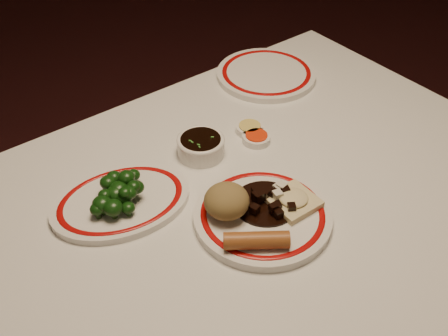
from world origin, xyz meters
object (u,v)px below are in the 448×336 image
stirfry_heap (267,200)px  broccoli_pile (117,192)px  fried_wonton (293,200)px  soy_bowl (201,147)px  spring_roll (256,240)px  main_plate (263,216)px  dining_table (256,225)px  rice_mound (227,201)px  broccoli_plate (121,201)px

stirfry_heap → broccoli_pile: broccoli_pile is taller
fried_wonton → soy_bowl: 0.26m
spring_roll → soy_bowl: size_ratio=1.14×
stirfry_heap → soy_bowl: (0.00, 0.22, -0.01)m
spring_roll → fried_wonton: bearing=-36.9°
main_plate → dining_table: bearing=56.3°
rice_mound → soy_bowl: rice_mound is taller
broccoli_plate → soy_bowl: size_ratio=3.06×
dining_table → rice_mound: (-0.10, -0.02, 0.14)m
dining_table → stirfry_heap: size_ratio=9.42×
fried_wonton → stirfry_heap: stirfry_heap is taller
fried_wonton → stirfry_heap: bearing=140.5°
fried_wonton → main_plate: bearing=163.7°
main_plate → stirfry_heap: size_ratio=2.22×
main_plate → spring_roll: 0.09m
spring_roll → broccoli_pile: broccoli_pile is taller
rice_mound → soy_bowl: bearing=67.4°
rice_mound → soy_bowl: (0.08, 0.19, -0.03)m
broccoli_pile → soy_bowl: 0.23m
dining_table → broccoli_pile: 0.31m
dining_table → soy_bowl: (-0.02, 0.17, 0.11)m
spring_roll → broccoli_plate: 0.29m
broccoli_pile → spring_roll: bearing=-62.4°
broccoli_pile → broccoli_plate: bearing=31.9°
dining_table → stirfry_heap: stirfry_heap is taller
spring_roll → stirfry_heap: size_ratio=0.92×
rice_mound → spring_roll: rice_mound is taller
broccoli_plate → soy_bowl: bearing=8.5°
rice_mound → fried_wonton: bearing=-27.4°
main_plate → fried_wonton: 0.07m
rice_mound → fried_wonton: (0.12, -0.06, -0.02)m
rice_mound → spring_roll: (-0.01, -0.10, -0.02)m
dining_table → broccoli_pile: bearing=150.4°
rice_mound → stirfry_heap: rice_mound is taller
fried_wonton → stirfry_heap: (-0.04, 0.03, -0.00)m
broccoli_pile → stirfry_heap: bearing=-39.7°
main_plate → spring_roll: size_ratio=2.41×
dining_table → fried_wonton: (0.02, -0.08, 0.12)m
dining_table → fried_wonton: bearing=-75.7°
spring_roll → broccoli_pile: bearing=63.6°
rice_mound → fried_wonton: size_ratio=1.00×
fried_wonton → broccoli_pile: size_ratio=0.65×
fried_wonton → broccoli_pile: broccoli_pile is taller
main_plate → stirfry_heap: bearing=30.2°
dining_table → main_plate: main_plate is taller
rice_mound → broccoli_pile: size_ratio=0.65×
rice_mound → spring_roll: size_ratio=0.74×
broccoli_plate → main_plate: bearing=-46.4°
rice_mound → broccoli_plate: 0.22m
rice_mound → stirfry_heap: bearing=-20.2°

